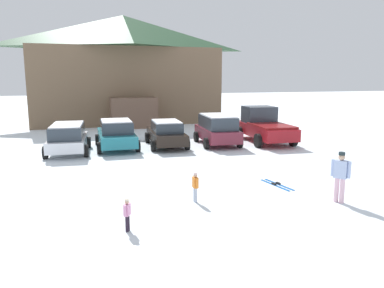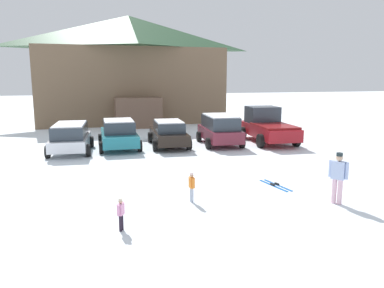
{
  "view_description": "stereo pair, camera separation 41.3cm",
  "coord_description": "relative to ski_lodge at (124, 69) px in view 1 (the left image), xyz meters",
  "views": [
    {
      "loc": [
        -4.38,
        -6.68,
        4.03
      ],
      "look_at": [
        0.28,
        8.92,
        1.09
      ],
      "focal_mm": 35.0,
      "sensor_mm": 36.0,
      "label": 1
    },
    {
      "loc": [
        -3.98,
        -6.8,
        4.03
      ],
      "look_at": [
        0.28,
        8.92,
        1.09
      ],
      "focal_mm": 35.0,
      "sensor_mm": 36.0,
      "label": 2
    }
  ],
  "objects": [
    {
      "name": "parked_teal_hatchback",
      "position": [
        -2.1,
        -13.27,
        -3.9
      ],
      "size": [
        2.29,
        4.58,
        1.64
      ],
      "color": "teal",
      "rests_on": "ground"
    },
    {
      "name": "parked_maroon_van",
      "position": [
        3.8,
        -13.77,
        -3.78
      ],
      "size": [
        2.42,
        4.17,
        1.79
      ],
      "color": "maroon",
      "rests_on": "ground"
    },
    {
      "name": "skier_adult_in_blue_parka",
      "position": [
        3.93,
        -24.73,
        -3.79
      ],
      "size": [
        0.43,
        0.52,
        1.67
      ],
      "color": "beige",
      "rests_on": "ground"
    },
    {
      "name": "ski_lodge",
      "position": [
        0.0,
        0.0,
        0.0
      ],
      "size": [
        16.39,
        10.14,
        9.33
      ],
      "color": "brown",
      "rests_on": "ground"
    },
    {
      "name": "skier_child_in_orange_jacket",
      "position": [
        -0.53,
        -23.37,
        -4.17
      ],
      "size": [
        0.15,
        0.37,
        0.99
      ],
      "color": "#A2AEC2",
      "rests_on": "ground"
    },
    {
      "name": "parked_white_suv",
      "position": [
        -4.69,
        -13.89,
        -3.87
      ],
      "size": [
        2.41,
        4.23,
        1.57
      ],
      "color": "white",
      "rests_on": "ground"
    },
    {
      "name": "pickup_truck",
      "position": [
        6.95,
        -13.6,
        -3.74
      ],
      "size": [
        2.74,
        5.4,
        2.15
      ],
      "color": "maroon",
      "rests_on": "ground"
    },
    {
      "name": "parked_black_sedan",
      "position": [
        0.75,
        -13.42,
        -3.95
      ],
      "size": [
        2.31,
        4.67,
        1.52
      ],
      "color": "black",
      "rests_on": "ground"
    },
    {
      "name": "skier_child_in_pink_snowsuit",
      "position": [
        -2.94,
        -25.09,
        -4.23
      ],
      "size": [
        0.21,
        0.3,
        0.89
      ],
      "color": "black",
      "rests_on": "ground"
    },
    {
      "name": "pair_of_skis",
      "position": [
        2.98,
        -22.41,
        -4.71
      ],
      "size": [
        0.56,
        1.69,
        0.08
      ],
      "color": "blue",
      "rests_on": "ground"
    },
    {
      "name": "ground",
      "position": [
        0.4,
        -27.84,
        -4.73
      ],
      "size": [
        160.0,
        160.0,
        0.0
      ],
      "primitive_type": "plane",
      "color": "white"
    }
  ]
}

